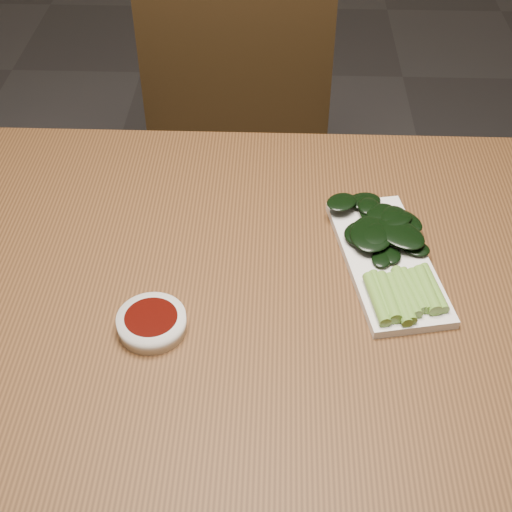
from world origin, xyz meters
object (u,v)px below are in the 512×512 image
object	(u,v)px
gai_lan	(389,247)
chair_far	(236,152)
sauce_bowl	(152,323)
serving_plate	(387,261)
table	(252,316)

from	to	relation	value
gai_lan	chair_far	bearing A→B (deg)	112.51
sauce_bowl	gai_lan	distance (m)	0.37
chair_far	sauce_bowl	world-z (taller)	chair_far
chair_far	sauce_bowl	size ratio (longest dim) A/B	9.42
chair_far	gai_lan	size ratio (longest dim) A/B	3.02
serving_plate	gai_lan	xyz separation A→B (m)	(0.00, 0.01, 0.02)
table	gai_lan	bearing A→B (deg)	16.02
serving_plate	gai_lan	distance (m)	0.02
chair_far	gai_lan	distance (m)	0.76
sauce_bowl	table	bearing A→B (deg)	35.42
table	serving_plate	size ratio (longest dim) A/B	4.66
table	chair_far	bearing A→B (deg)	95.38
table	gai_lan	xyz separation A→B (m)	(0.20, 0.06, 0.10)
table	sauce_bowl	size ratio (longest dim) A/B	14.82
sauce_bowl	gai_lan	world-z (taller)	gai_lan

